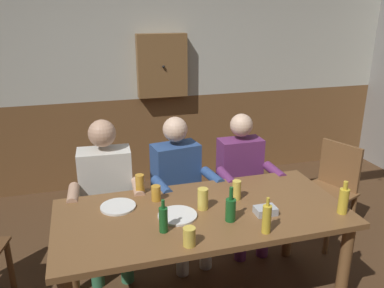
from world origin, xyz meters
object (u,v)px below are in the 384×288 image
at_px(person_1, 180,183).
at_px(pint_glass_3, 237,190).
at_px(pint_glass_1, 156,193).
at_px(pint_glass_2, 203,199).
at_px(wall_dart_cabinet, 162,66).
at_px(bottle_2, 343,200).
at_px(bottle_3, 231,209).
at_px(plate_0, 118,207).
at_px(person_2, 243,176).
at_px(bottle_1, 267,219).
at_px(person_0, 106,189).
at_px(plate_1, 177,215).
at_px(pint_glass_0, 189,237).
at_px(pint_glass_4, 140,184).
at_px(condiment_caddy, 265,211).
at_px(bottle_0, 163,219).
at_px(chair_empty_near_right, 330,188).
at_px(dining_table, 202,224).

bearing_deg(person_1, pint_glass_3, 106.91).
xyz_separation_m(pint_glass_1, pint_glass_2, (0.28, -0.21, 0.02)).
bearing_deg(wall_dart_cabinet, bottle_2, -74.47).
distance_m(bottle_3, pint_glass_3, 0.30).
bearing_deg(bottle_2, plate_0, 161.21).
xyz_separation_m(person_2, bottle_1, (-0.29, -1.02, 0.20)).
bearing_deg(person_0, plate_1, 123.21).
bearing_deg(plate_1, bottle_3, -24.50).
bearing_deg(pint_glass_0, pint_glass_3, 43.95).
bearing_deg(person_1, pint_glass_4, 28.79).
height_order(condiment_caddy, plate_0, condiment_caddy).
distance_m(person_2, pint_glass_3, 0.66).
height_order(pint_glass_0, pint_glass_1, pint_glass_0).
xyz_separation_m(person_2, wall_dart_cabinet, (-0.38, 1.49, 0.76)).
bearing_deg(pint_glass_3, person_0, 146.17).
height_order(bottle_1, pint_glass_4, bottle_1).
xyz_separation_m(person_1, plate_0, (-0.55, -0.46, 0.10)).
xyz_separation_m(plate_1, bottle_1, (0.47, -0.33, 0.09)).
xyz_separation_m(pint_glass_0, pint_glass_3, (0.47, 0.46, 0.01)).
height_order(person_1, plate_1, person_1).
bearing_deg(bottle_2, pint_glass_4, 151.81).
distance_m(pint_glass_0, pint_glass_3, 0.66).
distance_m(bottle_0, bottle_1, 0.62).
bearing_deg(pint_glass_4, plate_0, -134.88).
distance_m(person_0, pint_glass_1, 0.56).
relative_size(chair_empty_near_right, plate_0, 3.69).
relative_size(plate_1, bottle_1, 1.11).
distance_m(person_0, bottle_0, 0.91).
bearing_deg(person_0, pint_glass_0, 113.90).
xyz_separation_m(pint_glass_1, wall_dart_cabinet, (0.47, 1.92, 0.60)).
bearing_deg(plate_0, bottle_3, -28.85).
height_order(person_1, bottle_0, person_1).
bearing_deg(condiment_caddy, wall_dart_cabinet, 94.56).
bearing_deg(wall_dart_cabinet, pint_glass_1, -103.64).
relative_size(person_0, bottle_2, 5.44).
relative_size(pint_glass_3, wall_dart_cabinet, 0.20).
distance_m(person_1, chair_empty_near_right, 1.41).
height_order(bottle_2, bottle_3, bottle_3).
distance_m(bottle_3, pint_glass_4, 0.73).
distance_m(plate_0, wall_dart_cabinet, 2.18).
bearing_deg(person_1, bottle_1, 96.54).
xyz_separation_m(pint_glass_0, pint_glass_2, (0.20, 0.39, 0.02)).
xyz_separation_m(plate_1, pint_glass_2, (0.19, 0.05, 0.07)).
distance_m(pint_glass_0, pint_glass_1, 0.60).
bearing_deg(person_0, bottle_0, 111.51).
relative_size(person_2, bottle_2, 5.27).
bearing_deg(pint_glass_0, plate_1, 87.54).
distance_m(pint_glass_0, pint_glass_4, 0.76).
xyz_separation_m(dining_table, chair_empty_near_right, (1.40, 0.57, -0.18)).
relative_size(condiment_caddy, bottle_3, 0.60).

